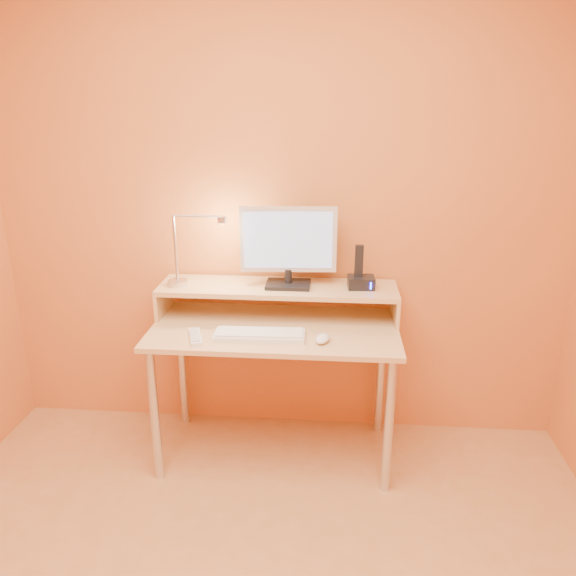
# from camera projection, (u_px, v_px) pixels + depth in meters

# --- Properties ---
(wall_back) EXTENTS (3.00, 0.04, 2.50)m
(wall_back) POSITION_uv_depth(u_px,v_px,m) (281.00, 207.00, 2.84)
(wall_back) COLOR #CE7639
(wall_back) RESTS_ON floor
(desk_leg_fl) EXTENTS (0.04, 0.04, 0.69)m
(desk_leg_fl) POSITION_uv_depth(u_px,v_px,m) (155.00, 416.00, 2.64)
(desk_leg_fl) COLOR silver
(desk_leg_fl) RESTS_ON floor
(desk_leg_fr) EXTENTS (0.04, 0.04, 0.69)m
(desk_leg_fr) POSITION_uv_depth(u_px,v_px,m) (389.00, 427.00, 2.55)
(desk_leg_fr) COLOR silver
(desk_leg_fr) RESTS_ON floor
(desk_leg_bl) EXTENTS (0.04, 0.04, 0.69)m
(desk_leg_bl) POSITION_uv_depth(u_px,v_px,m) (182.00, 367.00, 3.11)
(desk_leg_bl) COLOR silver
(desk_leg_bl) RESTS_ON floor
(desk_leg_br) EXTENTS (0.04, 0.04, 0.69)m
(desk_leg_br) POSITION_uv_depth(u_px,v_px,m) (381.00, 375.00, 3.02)
(desk_leg_br) COLOR silver
(desk_leg_br) RESTS_ON floor
(desk_lower) EXTENTS (1.20, 0.60, 0.02)m
(desk_lower) POSITION_uv_depth(u_px,v_px,m) (275.00, 329.00, 2.71)
(desk_lower) COLOR tan
(desk_lower) RESTS_ON floor
(shelf_riser_left) EXTENTS (0.02, 0.30, 0.14)m
(shelf_riser_left) POSITION_uv_depth(u_px,v_px,m) (164.00, 300.00, 2.88)
(shelf_riser_left) COLOR tan
(shelf_riser_left) RESTS_ON desk_lower
(shelf_riser_right) EXTENTS (0.02, 0.30, 0.14)m
(shelf_riser_right) POSITION_uv_depth(u_px,v_px,m) (395.00, 306.00, 2.78)
(shelf_riser_right) COLOR tan
(shelf_riser_right) RESTS_ON desk_lower
(desk_shelf) EXTENTS (1.20, 0.30, 0.02)m
(desk_shelf) POSITION_uv_depth(u_px,v_px,m) (278.00, 288.00, 2.80)
(desk_shelf) COLOR tan
(desk_shelf) RESTS_ON desk_lower
(monitor_foot) EXTENTS (0.22, 0.16, 0.02)m
(monitor_foot) POSITION_uv_depth(u_px,v_px,m) (288.00, 284.00, 2.79)
(monitor_foot) COLOR black
(monitor_foot) RESTS_ON desk_shelf
(monitor_neck) EXTENTS (0.04, 0.04, 0.07)m
(monitor_neck) POSITION_uv_depth(u_px,v_px,m) (288.00, 276.00, 2.78)
(monitor_neck) COLOR black
(monitor_neck) RESTS_ON monitor_foot
(monitor_panel) EXTENTS (0.48, 0.07, 0.32)m
(monitor_panel) POSITION_uv_depth(u_px,v_px,m) (288.00, 240.00, 2.73)
(monitor_panel) COLOR silver
(monitor_panel) RESTS_ON monitor_neck
(monitor_back) EXTENTS (0.43, 0.04, 0.28)m
(monitor_back) POSITION_uv_depth(u_px,v_px,m) (289.00, 238.00, 2.75)
(monitor_back) COLOR black
(monitor_back) RESTS_ON monitor_panel
(monitor_screen) EXTENTS (0.43, 0.04, 0.28)m
(monitor_screen) POSITION_uv_depth(u_px,v_px,m) (288.00, 240.00, 2.71)
(monitor_screen) COLOR #91A9DD
(monitor_screen) RESTS_ON monitor_panel
(lamp_base) EXTENTS (0.10, 0.10, 0.02)m
(lamp_base) POSITION_uv_depth(u_px,v_px,m) (178.00, 283.00, 2.81)
(lamp_base) COLOR silver
(lamp_base) RESTS_ON desk_shelf
(lamp_post) EXTENTS (0.01, 0.01, 0.33)m
(lamp_post) POSITION_uv_depth(u_px,v_px,m) (175.00, 249.00, 2.75)
(lamp_post) COLOR silver
(lamp_post) RESTS_ON lamp_base
(lamp_arm) EXTENTS (0.24, 0.01, 0.01)m
(lamp_arm) POSITION_uv_depth(u_px,v_px,m) (197.00, 216.00, 2.68)
(lamp_arm) COLOR silver
(lamp_arm) RESTS_ON lamp_post
(lamp_head) EXTENTS (0.04, 0.04, 0.03)m
(lamp_head) POSITION_uv_depth(u_px,v_px,m) (222.00, 220.00, 2.68)
(lamp_head) COLOR silver
(lamp_head) RESTS_ON lamp_arm
(lamp_bulb) EXTENTS (0.03, 0.03, 0.00)m
(lamp_bulb) POSITION_uv_depth(u_px,v_px,m) (222.00, 223.00, 2.69)
(lamp_bulb) COLOR #FFEAC6
(lamp_bulb) RESTS_ON lamp_head
(phone_dock) EXTENTS (0.14, 0.11, 0.06)m
(phone_dock) POSITION_uv_depth(u_px,v_px,m) (361.00, 282.00, 2.76)
(phone_dock) COLOR black
(phone_dock) RESTS_ON desk_shelf
(phone_handset) EXTENTS (0.04, 0.03, 0.16)m
(phone_handset) POSITION_uv_depth(u_px,v_px,m) (359.00, 261.00, 2.72)
(phone_handset) COLOR black
(phone_handset) RESTS_ON phone_dock
(phone_led) EXTENTS (0.01, 0.00, 0.04)m
(phone_led) POSITION_uv_depth(u_px,v_px,m) (371.00, 286.00, 2.70)
(phone_led) COLOR #1C2BFB
(phone_led) RESTS_ON phone_dock
(keyboard) EXTENTS (0.42, 0.15, 0.02)m
(keyboard) POSITION_uv_depth(u_px,v_px,m) (259.00, 335.00, 2.58)
(keyboard) COLOR silver
(keyboard) RESTS_ON desk_lower
(mouse) EXTENTS (0.09, 0.12, 0.04)m
(mouse) POSITION_uv_depth(u_px,v_px,m) (323.00, 338.00, 2.53)
(mouse) COLOR silver
(mouse) RESTS_ON desk_lower
(remote_control) EXTENTS (0.10, 0.19, 0.02)m
(remote_control) POSITION_uv_depth(u_px,v_px,m) (195.00, 337.00, 2.57)
(remote_control) COLOR silver
(remote_control) RESTS_ON desk_lower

